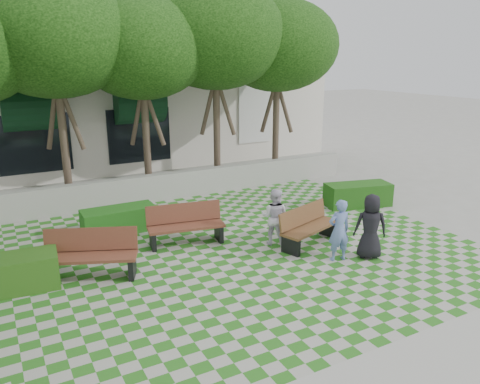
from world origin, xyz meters
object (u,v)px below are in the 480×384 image
bench_east (308,227)px  person_white (275,217)px  bench_mid (186,225)px  hedge_midleft (119,220)px  hedge_west (4,275)px  hedge_east (358,195)px  person_blue (339,230)px  bench_west (90,255)px  person_dark (371,226)px

bench_east → person_white: person_white is taller
bench_mid → person_white: 2.33m
hedge_midleft → hedge_west: bearing=-142.4°
bench_east → hedge_west: 7.16m
hedge_east → person_white: 4.45m
person_blue → person_white: size_ratio=1.02×
bench_east → person_blue: 1.19m
bench_mid → hedge_west: bench_mid is taller
bench_west → hedge_west: 1.73m
bench_west → person_white: 4.62m
hedge_west → person_white: (6.32, -0.51, 0.38)m
bench_west → person_white: (4.60, -0.35, 0.23)m
bench_east → bench_west: (-5.38, 0.78, 0.04)m
hedge_midleft → person_dark: 6.77m
person_blue → person_dark: 0.81m
bench_mid → hedge_east: bench_mid is taller
person_dark → hedge_east: bearing=-95.6°
hedge_west → hedge_east: bearing=5.1°
bench_east → person_dark: person_dark is taller
bench_east → bench_west: bench_west is taller
hedge_east → person_white: bearing=-160.8°
bench_east → bench_west: size_ratio=0.93×
hedge_east → hedge_midleft: (-7.52, 1.36, -0.02)m
hedge_midleft → person_white: size_ratio=1.33×
bench_mid → bench_west: 2.71m
person_white → person_blue: bearing=164.4°
bench_east → bench_mid: (-2.79, 1.58, 0.02)m
bench_mid → bench_east: bearing=-19.6°
person_blue → hedge_east: bearing=-127.2°
hedge_west → person_white: person_white is taller
bench_east → hedge_midleft: 5.24m
bench_west → bench_east: bearing=14.6°
bench_west → person_blue: size_ratio=1.40×
person_blue → bench_east: bearing=-77.8°
person_blue → person_white: 1.78m
hedge_midleft → bench_mid: bearing=-51.6°
bench_west → person_blue: (5.41, -1.93, 0.25)m
person_dark → person_white: size_ratio=1.07×
hedge_west → person_white: size_ratio=1.41×
hedge_east → person_dark: size_ratio=1.33×
person_blue → person_dark: bearing=174.1°
bench_mid → person_dark: bearing=-29.6°
person_dark → bench_mid: bearing=-6.7°
person_blue → bench_west: bearing=-8.8°
bench_west → hedge_west: bearing=-162.6°
hedge_midleft → person_dark: (4.91, -4.63, 0.45)m
bench_mid → hedge_west: size_ratio=0.97×
hedge_midleft → person_dark: person_dark is taller
bench_mid → hedge_west: (-4.31, -0.64, -0.13)m
bench_mid → hedge_west: 4.36m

